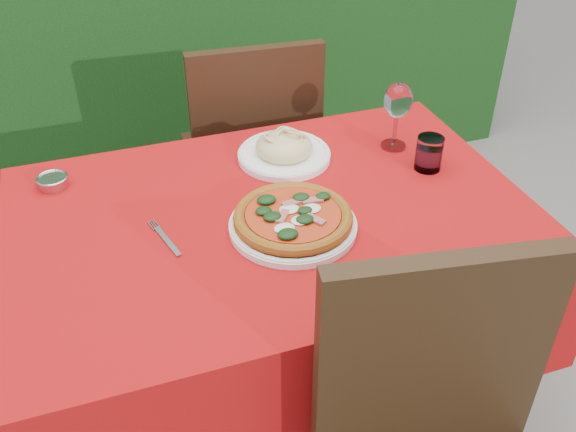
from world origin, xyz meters
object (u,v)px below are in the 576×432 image
object	(u,v)px
pizza_plate	(293,220)
fork	(168,241)
pasta_plate	(284,150)
wine_glass	(398,103)
chair_far	(252,149)
water_glass	(429,155)
steel_ramekin	(53,182)

from	to	relation	value
pizza_plate	fork	bearing A→B (deg)	171.12
pasta_plate	fork	bearing A→B (deg)	-144.25
pizza_plate	wine_glass	distance (m)	0.49
chair_far	pasta_plate	xyz separation A→B (m)	(-0.03, -0.42, 0.23)
pasta_plate	water_glass	xyz separation A→B (m)	(0.35, -0.17, 0.02)
fork	pasta_plate	bearing A→B (deg)	21.48
pizza_plate	wine_glass	size ratio (longest dim) A/B	1.77
wine_glass	chair_far	bearing A→B (deg)	121.78
pasta_plate	chair_far	bearing A→B (deg)	86.55
steel_ramekin	fork	bearing A→B (deg)	-54.11
water_glass	wine_glass	size ratio (longest dim) A/B	0.48
pasta_plate	water_glass	bearing A→B (deg)	-26.78
steel_ramekin	pizza_plate	bearing A→B (deg)	-35.26
chair_far	water_glass	bearing A→B (deg)	121.72
fork	pizza_plate	bearing A→B (deg)	-23.15
fork	steel_ramekin	world-z (taller)	steel_ramekin
wine_glass	fork	xyz separation A→B (m)	(-0.68, -0.23, -0.13)
pizza_plate	fork	size ratio (longest dim) A/B	2.02
chair_far	pizza_plate	world-z (taller)	chair_far
chair_far	fork	distance (m)	0.82
pasta_plate	water_glass	size ratio (longest dim) A/B	2.75
chair_far	wine_glass	size ratio (longest dim) A/B	4.90
wine_glass	pizza_plate	bearing A→B (deg)	-145.51
wine_glass	fork	distance (m)	0.73
chair_far	pizza_plate	size ratio (longest dim) A/B	2.77
steel_ramekin	water_glass	bearing A→B (deg)	-13.66
steel_ramekin	chair_far	bearing A→B (deg)	30.26
pasta_plate	wine_glass	size ratio (longest dim) A/B	1.32
pasta_plate	fork	world-z (taller)	pasta_plate
chair_far	water_glass	world-z (taller)	chair_far
water_glass	fork	world-z (taller)	water_glass
chair_far	fork	xyz separation A→B (m)	(-0.40, -0.69, 0.21)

